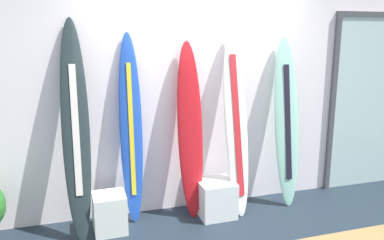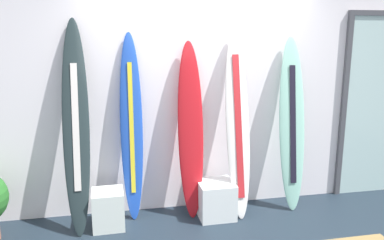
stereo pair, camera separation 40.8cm
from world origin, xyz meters
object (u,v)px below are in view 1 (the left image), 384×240
surfboard_charcoal (76,130)px  surfboard_crimson (190,132)px  surfboard_seafoam (287,122)px  display_block_left (216,198)px  surfboard_cobalt (131,132)px  surfboard_ivory (236,126)px  glass_door (366,99)px  display_block_center (110,213)px

surfboard_charcoal → surfboard_crimson: 1.19m
surfboard_seafoam → display_block_left: bearing=-172.9°
surfboard_cobalt → surfboard_seafoam: surfboard_cobalt is taller
surfboard_crimson → surfboard_ivory: (0.51, -0.06, 0.04)m
surfboard_seafoam → glass_door: bearing=8.8°
display_block_left → display_block_center: display_block_center is taller
surfboard_cobalt → display_block_center: 0.86m
surfboard_ivory → display_block_center: 1.62m
surfboard_cobalt → surfboard_seafoam: bearing=-2.4°
surfboard_ivory → display_block_center: (-1.42, -0.09, -0.78)m
surfboard_cobalt → display_block_left: (0.88, -0.19, -0.78)m
surfboard_crimson → surfboard_seafoam: size_ratio=0.98×
surfboard_cobalt → surfboard_crimson: (0.63, -0.06, -0.04)m
surfboard_cobalt → surfboard_seafoam: size_ratio=1.02×
surfboard_charcoal → surfboard_ivory: bearing=0.6°
glass_door → surfboard_charcoal: bearing=-176.0°
surfboard_charcoal → surfboard_cobalt: 0.57m
surfboard_crimson → surfboard_seafoam: bearing=-0.9°
display_block_left → surfboard_crimson: bearing=152.8°
surfboard_charcoal → display_block_center: size_ratio=5.37×
surfboard_crimson → display_block_center: size_ratio=4.80×
surfboard_cobalt → display_block_left: surfboard_cobalt is taller
display_block_left → display_block_center: size_ratio=1.00×
surfboard_ivory → display_block_left: size_ratio=5.02×
surfboard_crimson → surfboard_seafoam: (1.16, -0.02, 0.03)m
surfboard_cobalt → glass_door: glass_door is taller
surfboard_ivory → display_block_center: size_ratio=5.00×
surfboard_crimson → display_block_center: (-0.90, -0.15, -0.75)m
surfboard_ivory → surfboard_seafoam: surfboard_ivory is taller
surfboard_crimson → display_block_center: 1.18m
surfboard_seafoam → glass_door: size_ratio=0.87×
surfboard_ivory → glass_door: size_ratio=0.89×
surfboard_ivory → display_block_center: surfboard_ivory is taller
surfboard_crimson → surfboard_ivory: surfboard_ivory is taller
surfboard_cobalt → surfboard_crimson: bearing=-5.1°
glass_door → display_block_center: bearing=-174.3°
surfboard_crimson → display_block_center: surfboard_crimson is taller
surfboard_crimson → display_block_left: surfboard_crimson is taller
surfboard_cobalt → glass_door: (3.06, 0.12, 0.17)m
surfboard_seafoam → display_block_center: size_ratio=4.91×
display_block_center → glass_door: size_ratio=0.18×
surfboard_cobalt → display_block_center: bearing=-142.9°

